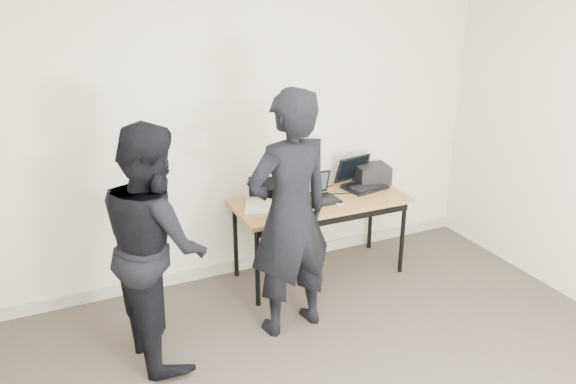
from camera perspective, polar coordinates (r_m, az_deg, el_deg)
room at (r=2.85m, az=11.63°, el=-3.27°), size 4.60×4.60×2.80m
desk at (r=4.83m, az=3.36°, el=-1.46°), size 1.51×0.66×0.72m
laptop_beige at (r=4.60m, az=-2.26°, el=-1.13°), size 0.43×0.43×0.27m
laptop_center at (r=4.80m, az=3.10°, el=-0.20°), size 0.30×0.29×0.23m
laptop_right at (r=5.13m, az=7.34°, el=1.20°), size 0.42×0.41×0.27m
leather_satchel at (r=4.88m, az=0.30°, el=1.16°), size 0.36×0.18×0.25m
tissue at (r=4.85m, az=0.60°, el=2.97°), size 0.14×0.11×0.08m
equipment_box at (r=5.24m, az=8.53°, el=1.83°), size 0.33×0.29×0.17m
power_brick at (r=4.58m, az=1.92°, el=-1.78°), size 0.08×0.05×0.03m
cables at (r=4.84m, az=3.84°, el=-0.65°), size 1.14×0.49×0.01m
person_typist at (r=3.99m, az=0.20°, el=-2.40°), size 0.72×0.53×1.84m
person_observer at (r=3.86m, az=-13.35°, el=-5.19°), size 0.72×0.88×1.67m
baseboard at (r=5.21m, az=-3.91°, el=-7.18°), size 4.50×0.03×0.10m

